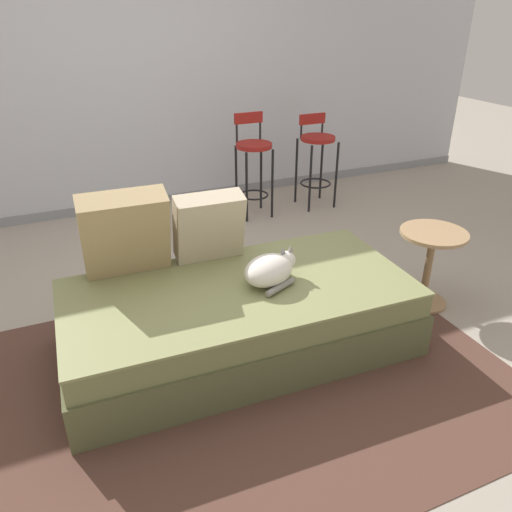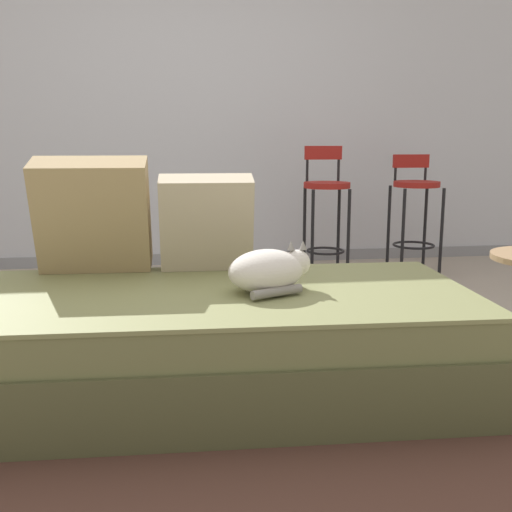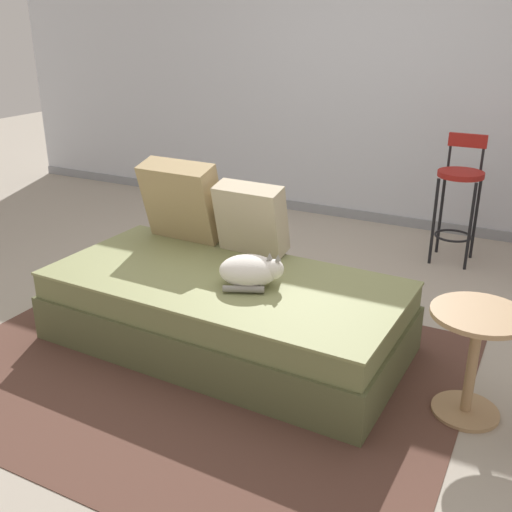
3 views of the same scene
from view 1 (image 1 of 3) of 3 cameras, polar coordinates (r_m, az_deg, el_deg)
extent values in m
plane|color=#A89E8E|center=(3.42, -4.33, -6.52)|extent=(16.00, 16.00, 0.00)
cube|color=silver|center=(5.08, -13.95, 19.61)|extent=(8.00, 0.10, 2.60)
cube|color=gray|center=(5.32, -12.35, 6.08)|extent=(8.00, 0.02, 0.09)
cube|color=brown|center=(2.90, 0.44, -13.49)|extent=(2.73, 2.09, 0.01)
cube|color=brown|center=(3.04, -1.86, -8.24)|extent=(2.06, 1.06, 0.27)
cube|color=olive|center=(2.92, -1.93, -4.82)|extent=(2.02, 1.02, 0.16)
cube|color=#868C57|center=(2.88, -1.95, -3.63)|extent=(2.03, 1.03, 0.02)
cube|color=tan|center=(3.00, -14.75, 2.56)|extent=(0.51, 0.32, 0.53)
cube|color=beige|center=(3.10, -5.40, 3.37)|extent=(0.43, 0.25, 0.44)
ellipsoid|color=white|center=(2.87, 1.44, -1.62)|extent=(0.39, 0.35, 0.17)
sphere|color=white|center=(2.94, 3.49, -0.47)|extent=(0.11, 0.11, 0.11)
cone|color=gray|center=(2.90, 3.09, 0.72)|extent=(0.03, 0.03, 0.04)
cone|color=gray|center=(2.92, 3.97, 0.89)|extent=(0.03, 0.03, 0.04)
cylinder|color=gray|center=(2.83, 2.81, -3.54)|extent=(0.22, 0.12, 0.04)
cylinder|color=black|center=(4.71, -1.08, 7.78)|extent=(0.02, 0.02, 0.67)
cylinder|color=black|center=(4.81, 1.88, 8.19)|extent=(0.02, 0.02, 0.67)
cylinder|color=black|center=(4.95, -2.27, 8.70)|extent=(0.02, 0.02, 0.67)
cylinder|color=black|center=(5.04, 0.58, 9.09)|extent=(0.02, 0.02, 0.67)
torus|color=black|center=(4.92, -0.22, 7.01)|extent=(0.28, 0.28, 0.02)
cylinder|color=maroon|center=(4.78, -0.23, 12.53)|extent=(0.34, 0.34, 0.04)
cylinder|color=black|center=(4.82, -2.21, 13.93)|extent=(0.02, 0.02, 0.25)
cylinder|color=black|center=(4.91, 0.48, 14.19)|extent=(0.02, 0.02, 0.25)
cube|color=maroon|center=(4.84, -0.87, 15.51)|extent=(0.28, 0.03, 0.10)
cylinder|color=black|center=(4.98, 6.22, 8.69)|extent=(0.02, 0.02, 0.67)
cylinder|color=black|center=(5.13, 9.16, 9.05)|extent=(0.02, 0.02, 0.67)
cylinder|color=black|center=(5.23, 4.62, 9.65)|extent=(0.02, 0.02, 0.67)
cylinder|color=black|center=(5.37, 7.47, 9.97)|extent=(0.02, 0.02, 0.67)
torus|color=black|center=(5.20, 6.81, 8.26)|extent=(0.31, 0.31, 0.02)
cylinder|color=maroon|center=(5.08, 7.09, 13.20)|extent=(0.34, 0.34, 0.04)
cylinder|color=black|center=(5.11, 5.19, 14.22)|extent=(0.02, 0.02, 0.18)
cylinder|color=black|center=(5.23, 7.59, 14.39)|extent=(0.02, 0.02, 0.18)
cube|color=maroon|center=(5.15, 6.46, 15.31)|extent=(0.28, 0.03, 0.10)
cylinder|color=tan|center=(3.59, 19.02, -1.50)|extent=(0.05, 0.05, 0.52)
cylinder|color=tan|center=(3.71, 18.45, -4.91)|extent=(0.32, 0.32, 0.02)
cylinder|color=tan|center=(3.48, 19.69, 2.46)|extent=(0.44, 0.44, 0.02)
camera|label=2|loc=(1.11, 46.29, -35.08)|focal=42.00mm
camera|label=3|loc=(2.49, 74.94, 4.96)|focal=42.00mm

